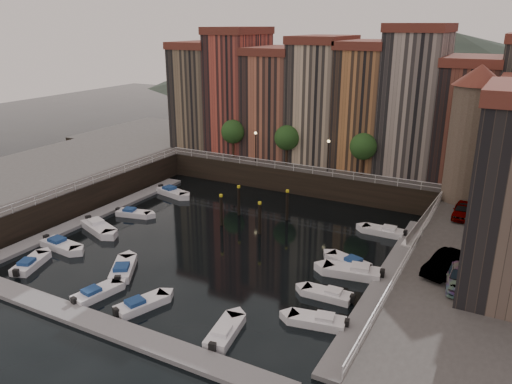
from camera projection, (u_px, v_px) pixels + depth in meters
The scene contains 31 objects.
ground at pixel (227, 240), 49.66m from camera, with size 200.00×200.00×0.00m, color black.
quay_far at pixel (322, 164), 70.85m from camera, with size 80.00×20.00×3.00m, color black.
quay_left at pixel (20, 189), 60.06m from camera, with size 20.00×36.00×3.00m, color black.
dock_left at pixel (99, 214), 56.03m from camera, with size 2.00×28.00×0.35m, color gray.
dock_right at pixel (386, 280), 41.51m from camera, with size 2.00×28.00×0.35m, color gray.
dock_near at pixel (102, 325), 35.43m from camera, with size 30.00×2.00×0.35m, color gray.
mountains at pixel (439, 71), 138.05m from camera, with size 145.00×100.00×18.00m.
far_terrace at pixel (342, 101), 64.24m from camera, with size 48.70×10.30×17.50m.
corner_tower at pixel (473, 132), 49.50m from camera, with size 5.20×5.20×13.80m.
promenade_trees at pixel (292, 138), 63.31m from camera, with size 21.20×3.20×5.20m.
street_lamps at pixel (291, 146), 62.55m from camera, with size 10.36×0.36×4.18m.
railings at pixel (250, 190), 52.51m from camera, with size 36.08×34.04×0.52m.
gangway at pixel (425, 219), 49.71m from camera, with size 2.78×8.32×3.73m.
mooring_pilings at pixel (252, 209), 53.29m from camera, with size 5.90×5.08×3.78m.
boat_left_0 at pixel (61, 245), 47.65m from camera, with size 4.75×2.07×1.07m.
boat_left_1 at pixel (98, 227), 51.70m from camera, with size 5.23×3.44×1.18m.
boat_left_2 at pixel (133, 213), 55.77m from camera, with size 4.18×2.31×0.94m.
boat_left_4 at pixel (172, 192), 62.50m from camera, with size 4.89×2.69×1.09m.
boat_right_0 at pixel (319, 321), 35.61m from camera, with size 4.40×2.27×0.99m.
boat_right_1 at pixel (328, 294), 39.11m from camera, with size 4.13×1.59×0.94m.
boat_right_2 at pixel (353, 272), 42.52m from camera, with size 5.22×2.61×1.17m.
boat_right_3 at pixel (349, 262), 44.33m from camera, with size 4.42×2.77×0.99m.
boat_right_4 at pixel (384, 231), 50.87m from camera, with size 4.43×1.62×1.02m.
boat_near_0 at pixel (30, 264), 44.03m from camera, with size 2.84×4.42×1.00m.
boat_near_1 at pixel (97, 293), 39.30m from camera, with size 2.29×4.35×0.97m.
boat_near_2 at pixel (141, 304), 37.68m from camera, with size 2.85×4.41×0.99m.
boat_near_3 at pixel (225, 332), 34.31m from camera, with size 2.21×4.47×1.00m.
car_a at pixel (463, 211), 46.90m from camera, with size 1.67×4.14×1.41m, color gray.
car_b at pixel (446, 264), 36.48m from camera, with size 1.61×4.62×1.52m, color gray.
car_c at pixel (460, 278), 34.69m from camera, with size 1.93×4.74×1.37m, color gray.
boat_extra_384 at pixel (123, 269), 43.01m from camera, with size 3.79×4.65×1.08m.
Camera 1 is at (24.10, -38.66, 20.54)m, focal length 35.00 mm.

